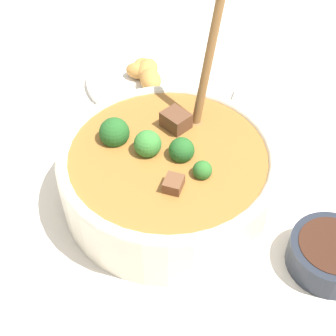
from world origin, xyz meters
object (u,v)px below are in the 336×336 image
at_px(condiment_bowl, 331,253).
at_px(food_plate, 143,78).
at_px(empty_plate, 306,108).
at_px(stew_bowl, 168,171).

distance_m(condiment_bowl, food_plate, 0.46).
relative_size(empty_plate, food_plate, 1.24).
xyz_separation_m(stew_bowl, food_plate, (0.10, -0.26, -0.04)).
bearing_deg(condiment_bowl, stew_bowl, -17.83).
height_order(empty_plate, food_plate, food_plate).
distance_m(empty_plate, food_plate, 0.29).
distance_m(stew_bowl, condiment_bowl, 0.23).
height_order(stew_bowl, food_plate, stew_bowl).
relative_size(stew_bowl, food_plate, 1.45).
bearing_deg(food_plate, condiment_bowl, 133.92).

